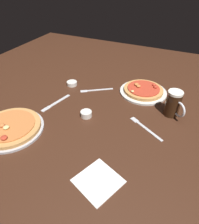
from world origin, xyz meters
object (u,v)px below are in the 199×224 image
object	(u,v)px
ramekin_sauce	(86,114)
knife_right	(56,103)
fork_spare	(96,90)
napkin_folded	(98,181)
fork_left	(145,128)
pizza_plate_far	(143,90)
beer_mug_dark	(173,104)
pizza_plate_near	(10,127)
ramekin_butter	(72,83)

from	to	relation	value
ramekin_sauce	knife_right	size ratio (longest dim) A/B	0.29
ramekin_sauce	fork_spare	xyz separation A→B (m)	(-0.07, 0.27, -0.01)
ramekin_sauce	knife_right	distance (m)	0.23
knife_right	fork_spare	world-z (taller)	same
knife_right	fork_spare	distance (m)	0.28
napkin_folded	fork_left	bearing A→B (deg)	77.15
knife_right	pizza_plate_far	bearing A→B (deg)	37.24
beer_mug_dark	fork_left	bearing A→B (deg)	-120.14
pizza_plate_near	ramekin_sauce	size ratio (longest dim) A/B	5.25
ramekin_sauce	fork_left	bearing A→B (deg)	6.98
napkin_folded	knife_right	xyz separation A→B (m)	(-0.46, 0.38, -0.00)
pizza_plate_near	napkin_folded	size ratio (longest dim) A/B	2.07
ramekin_sauce	fork_spare	size ratio (longest dim) A/B	0.33
napkin_folded	fork_left	size ratio (longest dim) A/B	0.81
pizza_plate_near	ramekin_butter	bearing A→B (deg)	85.44
pizza_plate_far	beer_mug_dark	size ratio (longest dim) A/B	2.05
ramekin_sauce	fork_left	world-z (taller)	ramekin_sauce
ramekin_butter	fork_left	size ratio (longest dim) A/B	0.35
pizza_plate_near	ramekin_butter	size ratio (longest dim) A/B	4.72
beer_mug_dark	ramekin_sauce	size ratio (longest dim) A/B	2.35
pizza_plate_near	fork_left	world-z (taller)	pizza_plate_near
pizza_plate_near	napkin_folded	distance (m)	0.53
beer_mug_dark	knife_right	xyz separation A→B (m)	(-0.65, -0.18, -0.07)
ramekin_butter	knife_right	distance (m)	0.23
ramekin_sauce	napkin_folded	world-z (taller)	ramekin_sauce
beer_mug_dark	knife_right	bearing A→B (deg)	-164.86
ramekin_sauce	fork_left	distance (m)	0.32
beer_mug_dark	ramekin_butter	distance (m)	0.68
ramekin_sauce	fork_spare	bearing A→B (deg)	104.76
pizza_plate_far	ramekin_butter	world-z (taller)	pizza_plate_far
pizza_plate_far	fork_left	world-z (taller)	pizza_plate_far
pizza_plate_near	fork_left	xyz separation A→B (m)	(0.61, 0.30, -0.01)
pizza_plate_far	napkin_folded	xyz separation A→B (m)	(0.01, -0.72, -0.01)
pizza_plate_near	fork_left	bearing A→B (deg)	26.01
pizza_plate_near	knife_right	xyz separation A→B (m)	(0.07, 0.30, -0.01)
pizza_plate_far	fork_spare	world-z (taller)	pizza_plate_far
ramekin_butter	pizza_plate_near	bearing A→B (deg)	-94.56
ramekin_sauce	ramekin_butter	distance (m)	0.37
pizza_plate_near	fork_spare	bearing A→B (deg)	67.36
pizza_plate_near	beer_mug_dark	bearing A→B (deg)	33.43
beer_mug_dark	napkin_folded	distance (m)	0.59
beer_mug_dark	ramekin_butter	size ratio (longest dim) A/B	2.12
knife_right	beer_mug_dark	bearing A→B (deg)	15.14
pizza_plate_near	ramekin_butter	xyz separation A→B (m)	(0.04, 0.53, -0.00)
pizza_plate_near	ramekin_sauce	bearing A→B (deg)	41.59
beer_mug_dark	ramekin_sauce	xyz separation A→B (m)	(-0.42, -0.21, -0.06)
ramekin_butter	beer_mug_dark	bearing A→B (deg)	-4.61
ramekin_sauce	knife_right	bearing A→B (deg)	170.97
pizza_plate_near	fork_spare	size ratio (longest dim) A/B	1.71
fork_left	pizza_plate_far	bearing A→B (deg)	106.95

